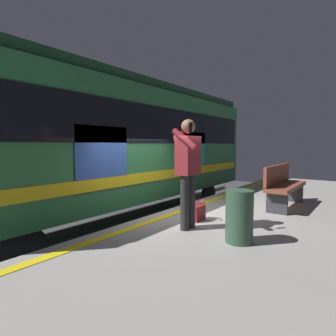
# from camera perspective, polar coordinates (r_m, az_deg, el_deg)

# --- Properties ---
(ground_plane) EXTENTS (25.06, 25.06, 0.00)m
(ground_plane) POSITION_cam_1_polar(r_m,az_deg,el_deg) (6.14, 0.32, -17.83)
(ground_plane) COLOR #3D3D3F
(platform) EXTENTS (14.17, 4.14, 1.03)m
(platform) POSITION_cam_1_polar(r_m,az_deg,el_deg) (5.10, 20.36, -16.76)
(platform) COLOR gray
(platform) RESTS_ON ground
(safety_line) EXTENTS (13.89, 0.16, 0.01)m
(safety_line) POSITION_cam_1_polar(r_m,az_deg,el_deg) (5.65, 2.81, -8.76)
(safety_line) COLOR yellow
(safety_line) RESTS_ON platform
(track_rail_near) EXTENTS (18.42, 0.08, 0.16)m
(track_rail_near) POSITION_cam_1_polar(r_m,az_deg,el_deg) (7.14, -10.66, -13.93)
(track_rail_near) COLOR slate
(track_rail_near) RESTS_ON ground
(track_rail_far) EXTENTS (18.42, 0.08, 0.16)m
(track_rail_far) POSITION_cam_1_polar(r_m,az_deg,el_deg) (8.21, -17.63, -11.58)
(track_rail_far) COLOR slate
(track_rail_far) RESTS_ON ground
(train_carriage) EXTENTS (9.96, 2.73, 3.85)m
(train_carriage) POSITION_cam_1_polar(r_m,az_deg,el_deg) (7.86, -9.99, 5.46)
(train_carriage) COLOR #2D723F
(train_carriage) RESTS_ON ground
(passenger) EXTENTS (0.57, 0.55, 1.72)m
(passenger) POSITION_cam_1_polar(r_m,az_deg,el_deg) (4.34, 4.08, 0.69)
(passenger) COLOR #262628
(passenger) RESTS_ON platform
(handbag) EXTENTS (0.31, 0.28, 0.34)m
(handbag) POSITION_cam_1_polar(r_m,az_deg,el_deg) (4.97, 6.04, -8.94)
(handbag) COLOR maroon
(handbag) RESTS_ON platform
(bench) EXTENTS (1.75, 0.44, 0.90)m
(bench) POSITION_cam_1_polar(r_m,az_deg,el_deg) (6.41, 22.65, -3.05)
(bench) COLOR brown
(bench) RESTS_ON platform
(trash_bin) EXTENTS (0.37, 0.37, 0.72)m
(trash_bin) POSITION_cam_1_polar(r_m,az_deg,el_deg) (3.94, 14.46, -9.61)
(trash_bin) COLOR #2D4C38
(trash_bin) RESTS_ON platform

